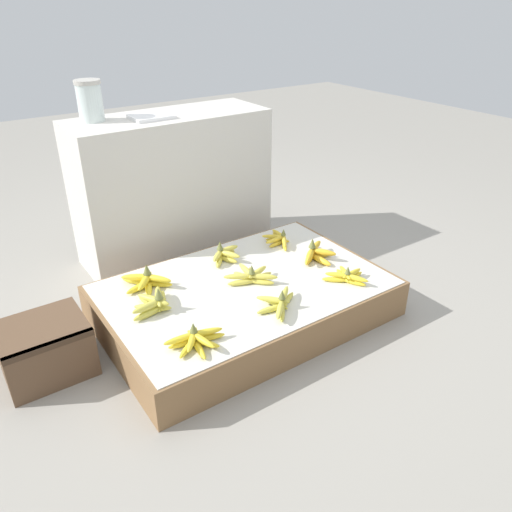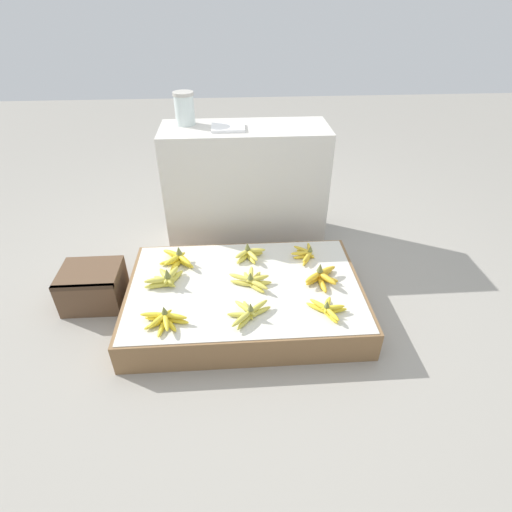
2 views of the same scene
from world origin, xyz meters
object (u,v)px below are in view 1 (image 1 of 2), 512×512
(banana_bunch_middle_midleft, at_px, (251,276))
(banana_bunch_back_midleft, at_px, (224,255))
(banana_bunch_middle_left, at_px, (154,303))
(banana_bunch_back_midright, at_px, (279,239))
(banana_bunch_back_left, at_px, (146,281))
(wooden_crate, at_px, (46,349))
(foam_tray_white, at_px, (151,117))
(banana_bunch_front_midright, at_px, (347,276))
(glass_jar, at_px, (90,101))
(banana_bunch_middle_midright, at_px, (316,253))
(banana_bunch_front_left, at_px, (196,340))
(banana_bunch_front_midleft, at_px, (279,303))

(banana_bunch_middle_midleft, bearing_deg, banana_bunch_back_midleft, 90.02)
(banana_bunch_middle_left, relative_size, banana_bunch_back_midright, 0.94)
(banana_bunch_middle_midleft, relative_size, banana_bunch_back_left, 1.07)
(banana_bunch_middle_left, bearing_deg, wooden_crate, 168.55)
(banana_bunch_back_midright, xyz_separation_m, foam_tray_white, (-0.44, 0.52, 0.61))
(wooden_crate, height_order, banana_bunch_back_midleft, banana_bunch_back_midleft)
(banana_bunch_back_midright, bearing_deg, banana_bunch_middle_midleft, -144.84)
(banana_bunch_back_midleft, relative_size, foam_tray_white, 0.94)
(banana_bunch_middle_midleft, xyz_separation_m, foam_tray_white, (-0.10, 0.76, 0.61))
(banana_bunch_back_midleft, bearing_deg, banana_bunch_front_midright, -53.47)
(banana_bunch_middle_left, distance_m, foam_tray_white, 1.01)
(banana_bunch_middle_midleft, bearing_deg, glass_jar, 112.85)
(banana_bunch_middle_midleft, distance_m, banana_bunch_middle_midright, 0.39)
(banana_bunch_front_left, height_order, banana_bunch_middle_midright, banana_bunch_middle_midright)
(banana_bunch_middle_midleft, bearing_deg, wooden_crate, 172.07)
(banana_bunch_middle_midleft, xyz_separation_m, glass_jar, (-0.37, 0.87, 0.70))
(banana_bunch_front_midleft, bearing_deg, banana_bunch_middle_left, 146.22)
(banana_bunch_front_midleft, xyz_separation_m, foam_tray_white, (-0.07, 1.02, 0.61))
(banana_bunch_back_left, bearing_deg, banana_bunch_front_midleft, -50.67)
(banana_bunch_middle_midleft, bearing_deg, banana_bunch_front_midleft, -96.89)
(banana_bunch_front_left, bearing_deg, banana_bunch_front_midleft, 2.85)
(banana_bunch_middle_midleft, height_order, glass_jar, glass_jar)
(wooden_crate, relative_size, banana_bunch_middle_left, 1.58)
(banana_bunch_front_left, distance_m, banana_bunch_middle_midright, 0.88)
(banana_bunch_middle_midright, relative_size, glass_jar, 1.15)
(banana_bunch_middle_left, xyz_separation_m, banana_bunch_middle_midright, (0.86, -0.04, 0.00))
(banana_bunch_middle_midleft, distance_m, banana_bunch_back_left, 0.48)
(wooden_crate, bearing_deg, foam_tray_white, 37.74)
(banana_bunch_front_left, bearing_deg, banana_bunch_back_left, 88.04)
(banana_bunch_front_midleft, height_order, banana_bunch_middle_left, banana_bunch_middle_left)
(banana_bunch_middle_left, xyz_separation_m, banana_bunch_back_midleft, (0.47, 0.21, -0.00))
(banana_bunch_front_left, xyz_separation_m, banana_bunch_back_left, (0.02, 0.50, 0.01))
(banana_bunch_middle_midright, height_order, banana_bunch_back_midleft, banana_bunch_middle_midright)
(banana_bunch_middle_midright, height_order, foam_tray_white, foam_tray_white)
(banana_bunch_middle_midright, bearing_deg, wooden_crate, 174.33)
(banana_bunch_front_midleft, distance_m, banana_bunch_middle_midleft, 0.26)
(banana_bunch_middle_left, bearing_deg, foam_tray_white, 62.68)
(wooden_crate, distance_m, banana_bunch_back_left, 0.51)
(wooden_crate, height_order, banana_bunch_middle_midleft, banana_bunch_middle_midleft)
(foam_tray_white, bearing_deg, banana_bunch_middle_left, -117.32)
(banana_bunch_back_left, bearing_deg, glass_jar, 84.59)
(banana_bunch_front_midleft, bearing_deg, foam_tray_white, 93.87)
(banana_bunch_middle_midleft, xyz_separation_m, banana_bunch_back_left, (-0.43, 0.23, 0.01))
(wooden_crate, bearing_deg, glass_jar, 53.49)
(wooden_crate, xyz_separation_m, banana_bunch_back_left, (0.49, 0.10, 0.10))
(glass_jar, bearing_deg, banana_bunch_front_left, -93.90)
(banana_bunch_middle_left, relative_size, banana_bunch_back_midleft, 1.09)
(banana_bunch_middle_midright, height_order, banana_bunch_back_left, same)
(wooden_crate, height_order, banana_bunch_front_left, banana_bunch_front_left)
(wooden_crate, relative_size, foam_tray_white, 1.63)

